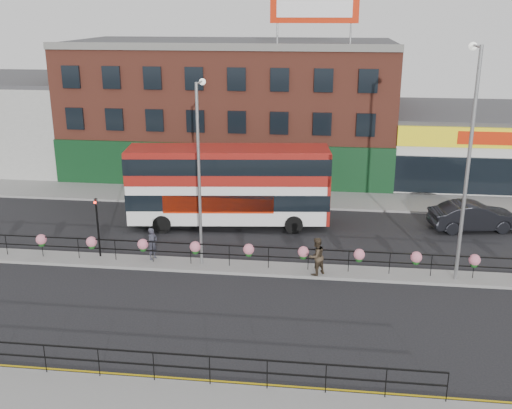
# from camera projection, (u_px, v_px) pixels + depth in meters

# --- Properties ---
(ground) EXTENTS (120.00, 120.00, 0.00)m
(ground) POSITION_uv_depth(u_px,v_px,m) (249.00, 269.00, 30.45)
(ground) COLOR black
(ground) RESTS_ON ground
(north_pavement) EXTENTS (60.00, 4.00, 0.15)m
(north_pavement) POSITION_uv_depth(u_px,v_px,m) (272.00, 198.00, 41.75)
(north_pavement) COLOR gray
(north_pavement) RESTS_ON ground
(median) EXTENTS (60.00, 1.60, 0.15)m
(median) POSITION_uv_depth(u_px,v_px,m) (249.00, 268.00, 30.43)
(median) COLOR gray
(median) RESTS_ON ground
(yellow_line_inner) EXTENTS (60.00, 0.10, 0.01)m
(yellow_line_inner) POSITION_uv_depth(u_px,v_px,m) (212.00, 381.00, 21.30)
(yellow_line_inner) COLOR gold
(yellow_line_inner) RESTS_ON ground
(yellow_line_outer) EXTENTS (60.00, 0.10, 0.01)m
(yellow_line_outer) POSITION_uv_depth(u_px,v_px,m) (211.00, 384.00, 21.13)
(yellow_line_outer) COLOR gold
(yellow_line_outer) RESTS_ON ground
(brick_building) EXTENTS (25.00, 12.21, 10.30)m
(brick_building) POSITION_uv_depth(u_px,v_px,m) (233.00, 107.00, 48.16)
(brick_building) COLOR brown
(brick_building) RESTS_ON ground
(supermarket) EXTENTS (15.00, 12.25, 5.30)m
(supermarket) POSITION_uv_depth(u_px,v_px,m) (486.00, 144.00, 46.54)
(supermarket) COLOR silver
(supermarket) RESTS_ON ground
(billboard) EXTENTS (6.00, 0.29, 4.40)m
(billboard) POSITION_uv_depth(u_px,v_px,m) (315.00, 0.00, 40.21)
(billboard) COLOR red
(billboard) RESTS_ON brick_building
(median_railing) EXTENTS (30.04, 0.56, 1.23)m
(median_railing) POSITION_uv_depth(u_px,v_px,m) (249.00, 250.00, 30.13)
(median_railing) COLOR black
(median_railing) RESTS_ON median
(south_railing) EXTENTS (20.04, 0.05, 1.12)m
(south_railing) POSITION_uv_depth(u_px,v_px,m) (153.00, 360.00, 20.86)
(south_railing) COLOR black
(south_railing) RESTS_ON south_pavement
(double_decker_bus) EXTENTS (12.22, 4.16, 4.85)m
(double_decker_bus) POSITION_uv_depth(u_px,v_px,m) (229.00, 179.00, 35.73)
(double_decker_bus) COLOR white
(double_decker_bus) RESTS_ON ground
(car) EXTENTS (3.65, 5.82, 1.70)m
(car) POSITION_uv_depth(u_px,v_px,m) (474.00, 216.00, 35.65)
(car) COLOR black
(car) RESTS_ON ground
(pedestrian_a) EXTENTS (0.93, 0.88, 1.71)m
(pedestrian_a) POSITION_uv_depth(u_px,v_px,m) (153.00, 244.00, 31.10)
(pedestrian_a) COLOR #2F2F3B
(pedestrian_a) RESTS_ON median
(pedestrian_b) EXTENTS (1.65, 1.65, 1.91)m
(pedestrian_b) POSITION_uv_depth(u_px,v_px,m) (316.00, 256.00, 29.24)
(pedestrian_b) COLOR #3B2F22
(pedestrian_b) RESTS_ON median
(lamp_column_west) EXTENTS (0.33, 1.62, 9.24)m
(lamp_column_west) POSITION_uv_depth(u_px,v_px,m) (200.00, 159.00, 29.31)
(lamp_column_west) COLOR gray
(lamp_column_west) RESTS_ON median
(lamp_column_east) EXTENTS (0.40, 1.94, 11.04)m
(lamp_column_east) POSITION_uv_depth(u_px,v_px,m) (469.00, 145.00, 27.29)
(lamp_column_east) COLOR gray
(lamp_column_east) RESTS_ON median
(traffic_light_median) EXTENTS (0.15, 0.28, 3.65)m
(traffic_light_median) POSITION_uv_depth(u_px,v_px,m) (97.00, 215.00, 30.99)
(traffic_light_median) COLOR black
(traffic_light_median) RESTS_ON median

